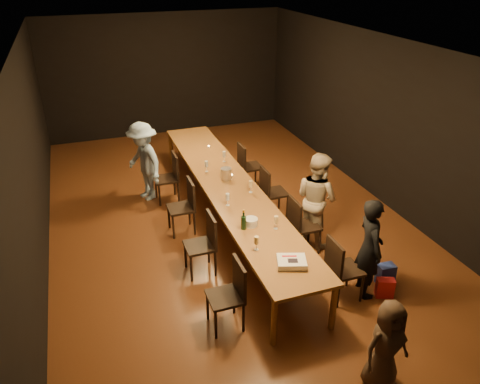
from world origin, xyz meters
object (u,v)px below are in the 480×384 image
object	(u,v)px
chair_left_0	(225,296)
chair_left_1	(200,245)
chair_left_3	(166,178)
plate_stack	(251,222)
woman_tan	(317,198)
man_blue	(144,162)
child	(386,345)
chair_left_2	(181,207)
table	(229,187)
birthday_cake	(292,262)
chair_right_2	(274,192)
champagne_bottle	(244,219)
chair_right_1	(305,225)
ice_bucket	(226,174)
woman_birthday	(369,248)
chair_right_0	(345,269)
chair_right_3	(251,166)

from	to	relation	value
chair_left_0	chair_left_1	bearing A→B (deg)	0.00
chair_left_3	plate_stack	bearing A→B (deg)	-164.05
woman_tan	plate_stack	bearing A→B (deg)	89.57
chair_left_1	woman_tan	distance (m)	2.04
man_blue	child	xyz separation A→B (m)	(1.69, -5.27, -0.20)
chair_left_2	man_blue	distance (m)	1.51
table	chair_left_3	bearing A→B (deg)	125.31
chair_left_0	birthday_cake	world-z (taller)	chair_left_0
chair_left_1	woman_tan	xyz separation A→B (m)	(2.00, 0.23, 0.31)
chair_left_0	man_blue	world-z (taller)	man_blue
chair_right_2	champagne_bottle	distance (m)	1.85
chair_right_1	chair_left_1	distance (m)	1.70
chair_right_1	woman_tan	world-z (taller)	woman_tan
woman_tan	plate_stack	xyz separation A→B (m)	(-1.27, -0.39, 0.03)
chair_left_2	ice_bucket	distance (m)	0.98
chair_right_1	child	distance (m)	2.65
child	woman_birthday	bearing A→B (deg)	57.85
chair_left_1	plate_stack	world-z (taller)	chair_left_1
plate_stack	woman_birthday	bearing A→B (deg)	-38.78
chair_right_0	chair_right_1	distance (m)	1.20
chair_right_0	plate_stack	distance (m)	1.46
chair_left_2	woman_tan	world-z (taller)	woman_tan
woman_birthday	champagne_bottle	distance (m)	1.75
chair_right_0	woman_birthday	xyz separation A→B (m)	(0.34, -0.01, 0.26)
chair_right_2	woman_tan	distance (m)	1.06
woman_tan	child	bearing A→B (deg)	149.31
chair_left_2	champagne_bottle	world-z (taller)	champagne_bottle
woman_tan	champagne_bottle	xyz separation A→B (m)	(-1.40, -0.45, 0.13)
chair_right_1	chair_left_1	world-z (taller)	same
chair_right_3	man_blue	xyz separation A→B (m)	(-2.06, 0.24, 0.30)
chair_right_3	table	bearing A→B (deg)	-35.31
chair_right_1	child	size ratio (longest dim) A/B	0.83
chair_left_3	chair_left_2	bearing A→B (deg)	-180.00
ice_bucket	chair_right_1	bearing A→B (deg)	-59.77
woman_tan	man_blue	bearing A→B (deg)	26.78
man_blue	woman_tan	bearing A→B (deg)	22.67
chair_right_2	birthday_cake	xyz separation A→B (m)	(-0.82, -2.43, 0.33)
ice_bucket	child	bearing A→B (deg)	-83.52
birthday_cake	chair_left_1	bearing A→B (deg)	144.32
chair_left_0	woman_birthday	bearing A→B (deg)	-90.32
chair_left_1	ice_bucket	distance (m)	1.71
chair_left_0	chair_left_3	size ratio (longest dim) A/B	1.00
chair_left_0	chair_left_2	world-z (taller)	same
chair_right_3	chair_left_0	distance (m)	3.98
chair_left_0	woman_tan	size ratio (longest dim) A/B	0.60
birthday_cake	woman_tan	bearing A→B (deg)	71.17
champagne_bottle	ice_bucket	bearing A→B (deg)	80.49
chair_right_3	woman_birthday	size ratio (longest dim) A/B	0.64
chair_left_0	chair_right_1	bearing A→B (deg)	-54.78
chair_right_1	woman_tan	distance (m)	0.48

